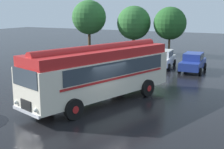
# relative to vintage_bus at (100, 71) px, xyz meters

# --- Properties ---
(ground_plane) EXTENTS (120.00, 120.00, 0.00)m
(ground_plane) POSITION_rel_vintage_bus_xyz_m (0.55, -0.83, -1.89)
(ground_plane) COLOR black
(vintage_bus) EXTENTS (5.32, 10.36, 3.49)m
(vintage_bus) POSITION_rel_vintage_bus_xyz_m (0.00, 0.00, 0.00)
(vintage_bus) COLOR silver
(vintage_bus) RESTS_ON ground
(car_near_left) EXTENTS (2.26, 4.34, 1.66)m
(car_near_left) POSITION_rel_vintage_bus_xyz_m (-0.24, 12.60, -1.05)
(car_near_left) COLOR silver
(car_near_left) RESTS_ON ground
(car_mid_left) EXTENTS (2.10, 4.27, 1.66)m
(car_mid_left) POSITION_rel_vintage_bus_xyz_m (2.77, 11.92, -1.05)
(car_mid_left) COLOR navy
(car_mid_left) RESTS_ON ground
(tree_far_left) EXTENTS (4.31, 4.31, 6.62)m
(tree_far_left) POSITION_rel_vintage_bus_xyz_m (-12.10, 18.44, 2.59)
(tree_far_left) COLOR #4C3823
(tree_far_left) RESTS_ON ground
(tree_left_of_centre) EXTENTS (4.13, 4.13, 5.90)m
(tree_left_of_centre) POSITION_rel_vintage_bus_xyz_m (-6.44, 19.73, 1.92)
(tree_left_of_centre) COLOR #4C3823
(tree_left_of_centre) RESTS_ON ground
(tree_centre) EXTENTS (3.84, 3.84, 5.77)m
(tree_centre) POSITION_rel_vintage_bus_xyz_m (-2.00, 20.18, 1.92)
(tree_centre) COLOR #4C3823
(tree_centre) RESTS_ON ground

